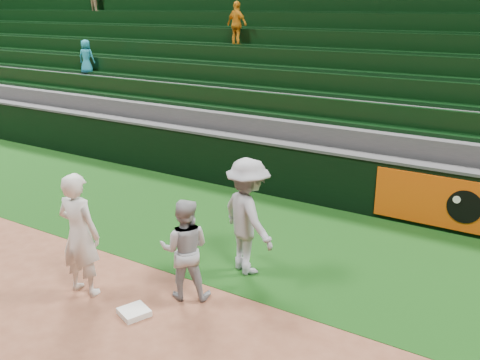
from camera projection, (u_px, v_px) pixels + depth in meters
The scene contains 8 objects.
ground at pixel (148, 304), 7.84m from camera, with size 70.00×70.00×0.00m, color brown.
foul_grass at pixel (253, 233), 10.25m from camera, with size 36.00×4.20×0.01m, color #0E340D.
first_base at pixel (134, 312), 7.55m from camera, with size 0.38×0.38×0.08m, color white.
first_baseman at pixel (79, 234), 7.88m from camera, with size 0.69×0.45×1.90m, color silver.
baserunner at pixel (185, 249), 7.81m from camera, with size 0.75×0.59×1.55m, color #A0A4AB.
base_coach at pixel (248, 217), 8.51m from camera, with size 1.23×0.71×1.91m, color #999CA5.
field_wall at pixel (305, 173), 11.80m from camera, with size 36.00×0.45×1.25m.
stadium_seating at pixel (366, 100), 14.51m from camera, with size 36.00×5.95×5.11m.
Camera 1 is at (4.83, -5.09, 4.18)m, focal length 40.00 mm.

